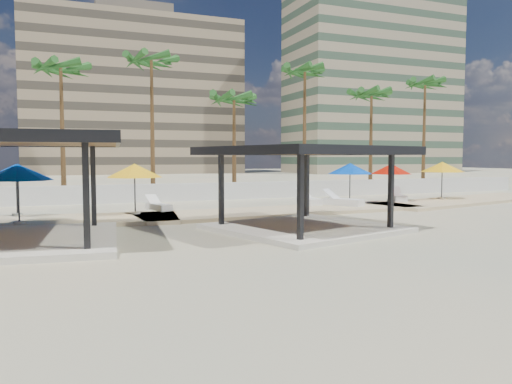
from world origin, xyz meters
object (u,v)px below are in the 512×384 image
pavilion_central (304,181)px  lounger_c (343,202)px  umbrella_c (391,169)px  lounger_b (309,200)px  lounger_a (159,206)px  pavilion_west (7,179)px  lounger_d (398,197)px  umbrella_a (18,172)px

pavilion_central → lounger_c: 9.37m
umbrella_c → lounger_b: size_ratio=1.32×
umbrella_c → lounger_a: size_ratio=1.48×
pavilion_west → lounger_c: bearing=26.0°
lounger_b → lounger_c: (1.45, -1.48, 0.01)m
umbrella_c → lounger_d: size_ratio=1.34×
pavilion_west → lounger_a: size_ratio=3.79×
pavilion_west → lounger_d: bearing=25.2°
lounger_d → pavilion_west: bearing=133.7°
lounger_b → pavilion_central: bearing=155.1°
lounger_a → umbrella_c: bearing=-106.5°
umbrella_a → umbrella_c: 21.35m
lounger_a → lounger_c: size_ratio=0.85×
pavilion_central → umbrella_a: (-10.76, 4.97, 0.32)m
umbrella_c → lounger_a: 14.76m
lounger_b → umbrella_c: bearing=-88.4°
pavilion_west → lounger_b: (15.44, 7.69, -1.84)m
umbrella_a → lounger_d: size_ratio=1.21×
lounger_b → pavilion_west: bearing=120.4°
umbrella_a → umbrella_c: umbrella_a is taller
umbrella_c → lounger_b: 6.00m
pavilion_west → lounger_d: (21.88, 7.69, -1.84)m
umbrella_a → lounger_c: 17.07m
pavilion_central → lounger_c: size_ratio=3.27×
pavilion_west → umbrella_a: pavilion_west is taller
umbrella_a → lounger_d: (21.83, 3.45, -1.95)m
pavilion_central → umbrella_c: 13.20m
pavilion_west → umbrella_c: size_ratio=2.56×
lounger_a → lounger_d: 15.37m
lounger_b → lounger_d: size_ratio=1.02×
pavilion_west → lounger_a: 10.24m
umbrella_c → pavilion_west: bearing=-160.6°
umbrella_c → lounger_a: bearing=179.2°
pavilion_central → lounger_c: pavilion_central is taller
umbrella_c → lounger_c: 4.79m
pavilion_central → lounger_d: 14.00m
lounger_d → lounger_c: bearing=130.8°
lounger_c → pavilion_west: bearing=82.9°
lounger_c → lounger_b: bearing=17.2°
lounger_a → lounger_d: size_ratio=0.91×
lounger_a → pavilion_central: bearing=-168.6°
pavilion_west → lounger_a: (6.51, 7.68, -1.86)m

